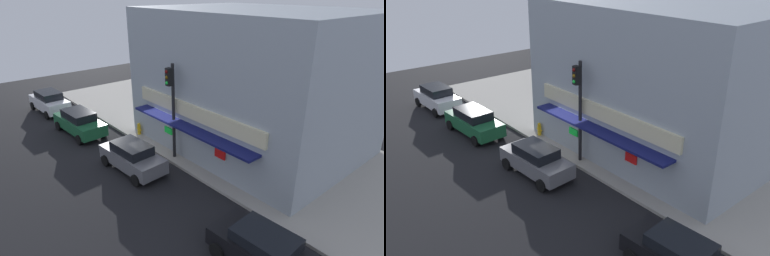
% 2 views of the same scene
% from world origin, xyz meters
% --- Properties ---
extents(ground_plane, '(48.24, 48.24, 0.00)m').
position_xyz_m(ground_plane, '(0.00, 0.00, 0.00)').
color(ground_plane, black).
extents(sidewalk, '(32.16, 10.48, 0.16)m').
position_xyz_m(sidewalk, '(0.00, 5.24, 0.08)').
color(sidewalk, '#A39E93').
rests_on(sidewalk, ground_plane).
extents(corner_building, '(12.55, 10.20, 8.05)m').
position_xyz_m(corner_building, '(2.41, 5.49, 4.18)').
color(corner_building, '#9EA8B2').
rests_on(corner_building, sidewalk).
extents(traffic_light, '(0.32, 0.58, 5.45)m').
position_xyz_m(traffic_light, '(1.04, 0.41, 3.64)').
color(traffic_light, black).
rests_on(traffic_light, sidewalk).
extents(fire_hydrant, '(0.47, 0.23, 0.80)m').
position_xyz_m(fire_hydrant, '(-3.01, 0.66, 0.55)').
color(fire_hydrant, gold).
rests_on(fire_hydrant, sidewalk).
extents(trash_can, '(0.52, 0.52, 0.79)m').
position_xyz_m(trash_can, '(3.69, 1.51, 0.56)').
color(trash_can, '#2D2D2D').
rests_on(trash_can, sidewalk).
extents(pedestrian, '(0.45, 0.53, 1.79)m').
position_xyz_m(pedestrian, '(-1.29, 1.40, 1.14)').
color(pedestrian, navy).
rests_on(pedestrian, sidewalk).
extents(potted_plant_by_doorway, '(0.58, 0.58, 0.95)m').
position_xyz_m(potted_plant_by_doorway, '(2.77, 2.97, 0.72)').
color(potted_plant_by_doorway, '#59595B').
rests_on(potted_plant_by_doorway, sidewalk).
extents(potted_plant_by_window, '(0.68, 0.68, 0.99)m').
position_xyz_m(potted_plant_by_window, '(0.62, 2.54, 0.70)').
color(potted_plant_by_window, '#59595B').
rests_on(potted_plant_by_window, sidewalk).
extents(parked_car_grey, '(4.23, 2.09, 1.59)m').
position_xyz_m(parked_car_grey, '(0.56, -2.00, 0.82)').
color(parked_car_grey, slate).
rests_on(parked_car_grey, ground_plane).
extents(parked_car_white, '(4.32, 2.12, 1.69)m').
position_xyz_m(parked_car_white, '(-11.82, -2.16, 0.86)').
color(parked_car_white, silver).
rests_on(parked_car_white, ground_plane).
extents(parked_car_green, '(4.62, 2.14, 1.63)m').
position_xyz_m(parked_car_green, '(-6.05, -2.13, 0.84)').
color(parked_car_green, '#1E6038').
rests_on(parked_car_green, ground_plane).
extents(parked_car_black, '(4.15, 2.14, 1.47)m').
position_xyz_m(parked_car_black, '(9.51, -2.09, 0.78)').
color(parked_car_black, black).
rests_on(parked_car_black, ground_plane).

